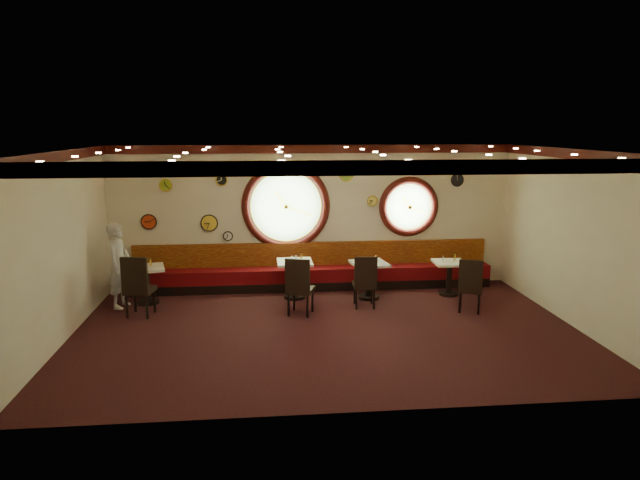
{
  "coord_description": "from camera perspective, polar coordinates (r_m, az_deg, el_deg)",
  "views": [
    {
      "loc": [
        -1.09,
        -9.64,
        3.59
      ],
      "look_at": [
        -0.05,
        0.8,
        1.5
      ],
      "focal_mm": 32.0,
      "sensor_mm": 36.0,
      "label": 1
    }
  ],
  "objects": [
    {
      "name": "wall_clock_2",
      "position": [
        12.83,
        -11.01,
        1.68
      ],
      "size": [
        0.36,
        0.03,
        0.36
      ],
      "primitive_type": "cylinder",
      "rotation": [
        1.57,
        0.0,
        0.0
      ],
      "color": "yellow",
      "rests_on": "wall_back"
    },
    {
      "name": "condiment_d_salt",
      "position": [
        12.62,
        12.19,
        -1.81
      ],
      "size": [
        0.04,
        0.04,
        0.11
      ],
      "primitive_type": "cylinder",
      "color": "silver",
      "rests_on": "table_d"
    },
    {
      "name": "wall_clock_0",
      "position": [
        12.78,
        2.64,
        6.58
      ],
      "size": [
        0.3,
        0.03,
        0.3
      ],
      "primitive_type": "cylinder",
      "rotation": [
        1.57,
        0.0,
        0.0
      ],
      "color": "#9ED442",
      "rests_on": "wall_back"
    },
    {
      "name": "banquette_seat",
      "position": [
        12.82,
        -0.62,
        -3.37
      ],
      "size": [
        8.0,
        0.55,
        0.3
      ],
      "primitive_type": "cube",
      "color": "#5A070D",
      "rests_on": "banquette_base"
    },
    {
      "name": "condiment_a_salt",
      "position": [
        12.24,
        -17.5,
        -2.31
      ],
      "size": [
        0.04,
        0.04,
        0.11
      ],
      "primitive_type": "cylinder",
      "color": "silver",
      "rests_on": "table_a"
    },
    {
      "name": "chair_d",
      "position": [
        11.5,
        14.81,
        -4.1
      ],
      "size": [
        0.59,
        0.59,
        0.67
      ],
      "rotation": [
        0.0,
        0.0,
        -0.39
      ],
      "color": "black",
      "rests_on": "floor"
    },
    {
      "name": "condiment_a_bottle",
      "position": [
        12.27,
        -16.56,
        -2.14
      ],
      "size": [
        0.04,
        0.04,
        0.14
      ],
      "primitive_type": "cylinder",
      "color": "gold",
      "rests_on": "table_a"
    },
    {
      "name": "condiment_d_bottle",
      "position": [
        12.66,
        13.31,
        -1.72
      ],
      "size": [
        0.05,
        0.05,
        0.15
      ],
      "primitive_type": "cylinder",
      "color": "yellow",
      "rests_on": "table_d"
    },
    {
      "name": "condiment_b_pepper",
      "position": [
        12.03,
        -2.41,
        -1.86
      ],
      "size": [
        0.04,
        0.04,
        0.11
      ],
      "primitive_type": "cylinder",
      "color": "silver",
      "rests_on": "table_b"
    },
    {
      "name": "wall_back",
      "position": [
        12.84,
        -0.74,
        2.35
      ],
      "size": [
        9.0,
        0.02,
        3.2
      ],
      "primitive_type": "cube",
      "color": "beige",
      "rests_on": "floor"
    },
    {
      "name": "wall_clock_5",
      "position": [
        12.85,
        -9.19,
        0.4
      ],
      "size": [
        0.2,
        0.03,
        0.2
      ],
      "primitive_type": "cylinder",
      "rotation": [
        1.57,
        0.0,
        0.0
      ],
      "color": "white",
      "rests_on": "wall_back"
    },
    {
      "name": "chair_c",
      "position": [
        11.42,
        4.53,
        -3.85
      ],
      "size": [
        0.48,
        0.48,
        0.67
      ],
      "rotation": [
        0.0,
        0.0,
        -0.06
      ],
      "color": "black",
      "rests_on": "floor"
    },
    {
      "name": "wall_clock_1",
      "position": [
        13.01,
        -16.73,
        1.76
      ],
      "size": [
        0.32,
        0.03,
        0.32
      ],
      "primitive_type": "cylinder",
      "rotation": [
        1.57,
        0.0,
        0.0
      ],
      "color": "red",
      "rests_on": "wall_back"
    },
    {
      "name": "porthole_left_glass",
      "position": [
        12.76,
        -3.43,
        3.41
      ],
      "size": [
        1.66,
        0.02,
        1.66
      ],
      "primitive_type": "cylinder",
      "rotation": [
        1.57,
        0.0,
        0.0
      ],
      "color": "#82B76E",
      "rests_on": "wall_back"
    },
    {
      "name": "table_b",
      "position": [
        12.11,
        -2.53,
        -3.49
      ],
      "size": [
        0.74,
        0.74,
        0.81
      ],
      "color": "black",
      "rests_on": "floor"
    },
    {
      "name": "table_c",
      "position": [
        12.11,
        4.93,
        -3.58
      ],
      "size": [
        0.81,
        0.81,
        0.79
      ],
      "color": "black",
      "rests_on": "floor"
    },
    {
      "name": "wall_clock_7",
      "position": [
        13.4,
        13.55,
        5.85
      ],
      "size": [
        0.28,
        0.03,
        0.28
      ],
      "primitive_type": "cylinder",
      "rotation": [
        1.57,
        0.0,
        0.0
      ],
      "color": "black",
      "rests_on": "wall_back"
    },
    {
      "name": "porthole_right_frame",
      "position": [
        13.16,
        8.87,
        3.31
      ],
      "size": [
        1.38,
        0.18,
        1.38
      ],
      "primitive_type": "torus",
      "rotation": [
        1.57,
        0.0,
        0.0
      ],
      "color": "#3D0E0B",
      "rests_on": "wall_back"
    },
    {
      "name": "molding_right",
      "position": [
        11.13,
        24.43,
        7.8
      ],
      "size": [
        0.1,
        6.0,
        0.18
      ],
      "primitive_type": "cube",
      "color": "#3D0E0B",
      "rests_on": "wall_back"
    },
    {
      "name": "wall_clock_4",
      "position": [
        12.94,
        5.25,
        3.93
      ],
      "size": [
        0.22,
        0.03,
        0.22
      ],
      "primitive_type": "cylinder",
      "rotation": [
        1.57,
        0.0,
        0.0
      ],
      "color": "#F9E053",
      "rests_on": "wall_back"
    },
    {
      "name": "condiment_b_bottle",
      "position": [
        12.08,
        -1.89,
        -1.73
      ],
      "size": [
        0.04,
        0.04,
        0.14
      ],
      "primitive_type": "cylinder",
      "color": "gold",
      "rests_on": "table_b"
    },
    {
      "name": "banquette_back",
      "position": [
        12.94,
        -0.71,
        -1.41
      ],
      "size": [
        8.0,
        0.1,
        0.55
      ],
      "primitive_type": "cube",
      "color": "#650F08",
      "rests_on": "wall_back"
    },
    {
      "name": "banquette_base",
      "position": [
        12.89,
        -0.61,
        -4.45
      ],
      "size": [
        8.0,
        0.55,
        0.2
      ],
      "primitive_type": "cube",
      "color": "black",
      "rests_on": "floor"
    },
    {
      "name": "condiment_b_salt",
      "position": [
        12.05,
        -2.82,
        -1.85
      ],
      "size": [
        0.04,
        0.04,
        0.1
      ],
      "primitive_type": "cylinder",
      "color": "silver",
      "rests_on": "table_b"
    },
    {
      "name": "table_a",
      "position": [
        12.26,
        -16.92,
        -3.9
      ],
      "size": [
        0.84,
        0.84,
        0.77
      ],
      "color": "black",
      "rests_on": "floor"
    },
    {
      "name": "porthole_left_ring",
      "position": [
        12.72,
        -3.42,
        3.38
      ],
      "size": [
        1.61,
        0.03,
        1.61
      ],
      "primitive_type": "torus",
      "rotation": [
        1.57,
        0.0,
        0.0
      ],
      "color": "gold",
      "rests_on": "wall_back"
    },
    {
      "name": "condiment_a_pepper",
      "position": [
        12.13,
        -17.24,
        -2.41
      ],
      "size": [
        0.04,
        0.04,
        0.11
      ],
      "primitive_type": "cylinder",
      "color": "silver",
      "rests_on": "table_a"
    },
    {
      "name": "floor",
      "position": [
        10.34,
        0.74,
        -9.04
      ],
      "size": [
        9.0,
        6.0,
        0.0
      ],
      "primitive_type": "cube",
      "color": "black",
      "rests_on": "ground"
    },
    {
      "name": "condiment_d_pepper",
      "position": [
        12.57,
        13.23,
        -1.95
      ],
      "size": [
        0.03,
        0.03,
        0.09
      ],
      "primitive_type": "cylinder",
      "color": "silver",
      "rests_on": "table_d"
    },
    {
      "name": "chair_b",
      "position": [
        10.94,
        -2.11,
        -4.29
      ],
      "size": [
        0.61,
        0.61,
        0.71
      ],
      "rotation": [
        0.0,
        0.0,
        -0.33
      ],
      "color": "black",
      "rests_on": "floor"
    },
    {
      "name": "wall_clock_3",
      "position": [
        12.83,
        -15.18,
        5.33
      ],
      "size": [
        0.26,
        0.03,
        0.26
      ],
      "primitive_type": "cylinder",
      "rotation": [
        1.57,
        0.0,
        0.0
      ],
      "color": "#98B524",
      "rests_on": "wall_back"
    },
    {
      "name": "porthole_right_ring",
      "position": [
        13.14,
        8.9,
        3.29
      ],
      "size": [
        1.09,
        0.03,
        1.09
      ],
      "primitive_type": "torus",
      "rotation": [
        1.57,
        0.0,
        0.0
      ],
      "color": "gold",
      "rests_on": "wall_back"
    },
    {
      "name": "porthole_left_frame",
      "position": [
        12.75,
        -3.42,
        3.4
      ],
      "size": [
        1.98,
        0.18,
        1.98
      ],
      "primitive_type": "torus",
      "rotation": [
        1.57,
        0.0,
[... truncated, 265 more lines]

